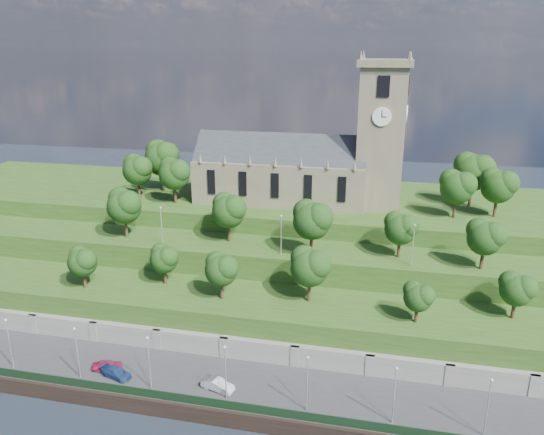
% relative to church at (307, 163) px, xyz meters
% --- Properties ---
extents(ground, '(320.00, 320.00, 0.00)m').
position_rel_church_xyz_m(ground, '(-0.79, -45.98, -22.52)').
color(ground, black).
rests_on(ground, ground).
extents(promenade, '(160.00, 12.00, 2.00)m').
position_rel_church_xyz_m(promenade, '(-0.79, -39.98, -21.52)').
color(promenade, '#2D2D30').
rests_on(promenade, ground).
extents(quay_wall, '(160.00, 0.50, 2.20)m').
position_rel_church_xyz_m(quay_wall, '(-0.79, -46.03, -21.42)').
color(quay_wall, black).
rests_on(quay_wall, ground).
extents(fence, '(160.00, 0.10, 1.20)m').
position_rel_church_xyz_m(fence, '(-0.79, -45.38, -19.92)').
color(fence, black).
rests_on(fence, promenade).
extents(retaining_wall, '(160.00, 2.10, 5.00)m').
position_rel_church_xyz_m(retaining_wall, '(-0.79, -34.01, -20.02)').
color(retaining_wall, slate).
rests_on(retaining_wall, ground).
extents(embankment_lower, '(160.00, 12.00, 8.00)m').
position_rel_church_xyz_m(embankment_lower, '(-0.79, -27.98, -18.52)').
color(embankment_lower, '#264517').
rests_on(embankment_lower, ground).
extents(embankment_upper, '(160.00, 10.00, 12.00)m').
position_rel_church_xyz_m(embankment_upper, '(-0.79, -16.98, -16.52)').
color(embankment_upper, '#264517').
rests_on(embankment_upper, ground).
extents(hilltop, '(160.00, 32.00, 15.00)m').
position_rel_church_xyz_m(hilltop, '(-0.79, 4.02, -15.02)').
color(hilltop, '#264517').
rests_on(hilltop, ground).
extents(church, '(38.60, 12.35, 27.60)m').
position_rel_church_xyz_m(church, '(0.00, 0.00, 0.00)').
color(church, brown).
rests_on(church, hilltop).
extents(trees_lower, '(67.13, 8.44, 8.28)m').
position_rel_church_xyz_m(trees_lower, '(-0.05, -27.79, -9.71)').
color(trees_lower, '#342114').
rests_on(trees_lower, embankment_lower).
extents(trees_upper, '(63.55, 8.76, 8.86)m').
position_rel_church_xyz_m(trees_upper, '(-0.80, -17.84, -4.88)').
color(trees_upper, '#342114').
rests_on(trees_upper, embankment_upper).
extents(trees_hilltop, '(72.25, 16.25, 10.37)m').
position_rel_church_xyz_m(trees_hilltop, '(-0.44, -0.81, -1.20)').
color(trees_hilltop, '#342114').
rests_on(trees_hilltop, hilltop).
extents(lamp_posts_promenade, '(60.36, 0.36, 7.42)m').
position_rel_church_xyz_m(lamp_posts_promenade, '(-2.79, -43.48, -16.21)').
color(lamp_posts_promenade, '#B2B2B7').
rests_on(lamp_posts_promenade, promenade).
extents(lamp_posts_upper, '(40.36, 0.36, 6.57)m').
position_rel_church_xyz_m(lamp_posts_upper, '(-0.79, -19.98, -6.66)').
color(lamp_posts_upper, '#B2B2B7').
rests_on(lamp_posts_upper, embankment_upper).
extents(car_left, '(4.19, 2.72, 1.33)m').
position_rel_church_xyz_m(car_left, '(-20.25, -41.02, -19.86)').
color(car_left, maroon).
rests_on(car_left, promenade).
extents(car_middle, '(4.59, 2.58, 1.43)m').
position_rel_church_xyz_m(car_middle, '(-4.36, -42.03, -19.81)').
color(car_middle, '#A6A8AB').
rests_on(car_middle, promenade).
extents(car_right, '(4.81, 3.05, 1.30)m').
position_rel_church_xyz_m(car_right, '(-18.25, -42.31, -19.87)').
color(car_right, navy).
rests_on(car_right, promenade).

